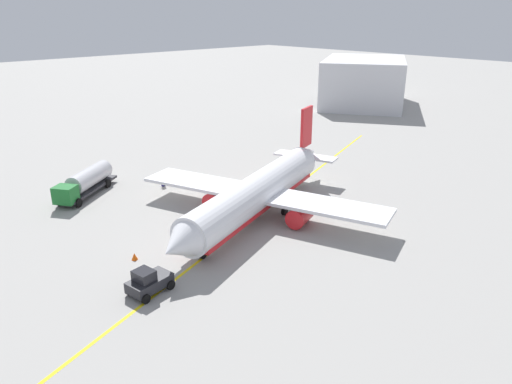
{
  "coord_description": "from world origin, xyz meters",
  "views": [
    {
      "loc": [
        33.58,
        35.65,
        21.65
      ],
      "look_at": [
        0.0,
        0.0,
        3.0
      ],
      "focal_mm": 33.6,
      "sensor_mm": 36.0,
      "label": 1
    }
  ],
  "objects_px": {
    "fuel_tanker": "(85,182)",
    "airplane": "(258,193)",
    "pushback_tug": "(149,282)",
    "refueling_worker": "(163,180)",
    "safety_cone_nose": "(135,256)"
  },
  "relations": [
    {
      "from": "airplane",
      "to": "refueling_worker",
      "type": "relative_size",
      "value": 19.2
    },
    {
      "from": "pushback_tug",
      "to": "safety_cone_nose",
      "type": "distance_m",
      "value": 6.11
    },
    {
      "from": "fuel_tanker",
      "to": "refueling_worker",
      "type": "bearing_deg",
      "value": 156.47
    },
    {
      "from": "pushback_tug",
      "to": "airplane",
      "type": "bearing_deg",
      "value": -163.0
    },
    {
      "from": "safety_cone_nose",
      "to": "refueling_worker",
      "type": "bearing_deg",
      "value": -130.56
    },
    {
      "from": "airplane",
      "to": "fuel_tanker",
      "type": "distance_m",
      "value": 22.38
    },
    {
      "from": "fuel_tanker",
      "to": "pushback_tug",
      "type": "height_order",
      "value": "fuel_tanker"
    },
    {
      "from": "airplane",
      "to": "pushback_tug",
      "type": "xyz_separation_m",
      "value": [
        17.27,
        5.28,
        -1.77
      ]
    },
    {
      "from": "fuel_tanker",
      "to": "airplane",
      "type": "bearing_deg",
      "value": 119.8
    },
    {
      "from": "airplane",
      "to": "fuel_tanker",
      "type": "xyz_separation_m",
      "value": [
        11.11,
        -19.4,
        -1.05
      ]
    },
    {
      "from": "airplane",
      "to": "pushback_tug",
      "type": "relative_size",
      "value": 8.52
    },
    {
      "from": "fuel_tanker",
      "to": "pushback_tug",
      "type": "relative_size",
      "value": 2.68
    },
    {
      "from": "airplane",
      "to": "fuel_tanker",
      "type": "bearing_deg",
      "value": -60.2
    },
    {
      "from": "refueling_worker",
      "to": "safety_cone_nose",
      "type": "bearing_deg",
      "value": 49.44
    },
    {
      "from": "pushback_tug",
      "to": "safety_cone_nose",
      "type": "height_order",
      "value": "pushback_tug"
    }
  ]
}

